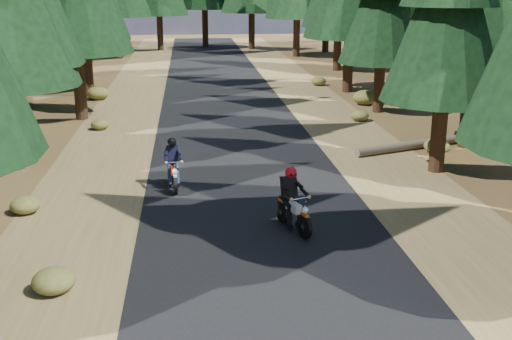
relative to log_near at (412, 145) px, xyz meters
The scene contains 8 objects.
ground 9.54m from the log_near, 130.81° to the right, with size 120.00×120.00×0.00m, color #4A2F1A.
road 6.62m from the log_near, 160.41° to the right, with size 6.00×100.00×0.01m, color black.
shoulder_l 11.06m from the log_near, 168.43° to the right, with size 3.20×100.00×0.01m, color brown.
shoulder_r 2.76m from the log_near, 126.36° to the right, with size 3.20×100.00×0.01m, color brown.
log_near is the anchor object (origin of this frame).
understory_shrubs 4.49m from the log_near, 156.93° to the left, with size 14.31×32.87×0.71m.
rider_lead 9.11m from the log_near, 127.12° to the right, with size 1.06×1.82×1.56m.
rider_follow 9.19m from the log_near, 156.42° to the right, with size 0.67×1.70×1.48m.
Camera 1 is at (-1.67, -14.32, 5.79)m, focal length 45.00 mm.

